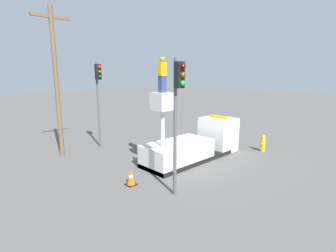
{
  "coord_description": "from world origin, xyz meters",
  "views": [
    {
      "loc": [
        -11.05,
        -9.85,
        5.08
      ],
      "look_at": [
        -2.87,
        -1.3,
        2.66
      ],
      "focal_mm": 28.0,
      "sensor_mm": 36.0,
      "label": 1
    }
  ],
  "objects": [
    {
      "name": "ground_plane",
      "position": [
        0.0,
        0.0,
        0.0
      ],
      "size": [
        120.0,
        120.0,
        0.0
      ],
      "primitive_type": "plane",
      "color": "#565451"
    },
    {
      "name": "worker",
      "position": [
        -2.03,
        0.0,
        4.96
      ],
      "size": [
        0.4,
        0.26,
        1.75
      ],
      "color": "navy",
      "rests_on": "bucket_truck"
    },
    {
      "name": "fire_hydrant",
      "position": [
        4.84,
        -2.2,
        0.54
      ],
      "size": [
        0.52,
        0.28,
        1.11
      ],
      "color": "gold",
      "rests_on": "ground"
    },
    {
      "name": "traffic_cone_rear",
      "position": [
        -4.49,
        -0.52,
        0.37
      ],
      "size": [
        0.47,
        0.47,
        0.77
      ],
      "color": "black",
      "rests_on": "ground"
    },
    {
      "name": "utility_pole",
      "position": [
        -5.01,
        6.01,
        4.71
      ],
      "size": [
        2.2,
        0.26,
        8.76
      ],
      "color": "brown",
      "rests_on": "ground"
    },
    {
      "name": "bucket_truck",
      "position": [
        0.56,
        0.0,
        0.84
      ],
      "size": [
        6.76,
        2.12,
        4.08
      ],
      "color": "black",
      "rests_on": "ground"
    },
    {
      "name": "traffic_light_pole",
      "position": [
        -3.71,
        -2.73,
        3.98
      ],
      "size": [
        0.34,
        0.57,
        5.64
      ],
      "color": "#515156",
      "rests_on": "ground"
    },
    {
      "name": "traffic_light_across",
      "position": [
        -2.32,
        5.96,
        4.06
      ],
      "size": [
        0.34,
        0.57,
        5.76
      ],
      "color": "#515156",
      "rests_on": "ground"
    }
  ]
}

